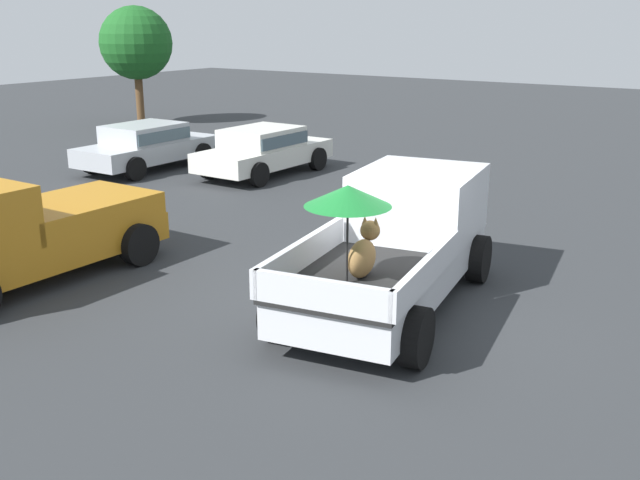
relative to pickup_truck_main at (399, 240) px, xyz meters
name	(u,v)px	position (x,y,z in m)	size (l,w,h in m)	color
ground_plane	(388,307)	(-0.42, -0.08, -0.96)	(80.00, 80.00, 0.00)	#2D3033
pickup_truck_main	(399,240)	(0.00, 0.00, 0.00)	(5.29, 2.94, 2.22)	black
pickup_truck_far	(14,233)	(-2.96, 5.58, -0.09)	(4.81, 2.18, 1.80)	black
parked_sedan_near	(264,149)	(6.37, 7.75, -0.22)	(4.32, 2.01, 1.33)	black
parked_sedan_far	(147,144)	(5.05, 11.04, -0.22)	(4.33, 2.03, 1.33)	black
tree_by_lot	(136,43)	(11.66, 18.48, 2.29)	(2.94, 2.94, 4.74)	brown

